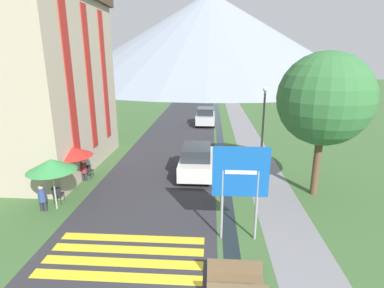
{
  "coord_description": "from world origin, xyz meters",
  "views": [
    {
      "loc": [
        0.38,
        -5.39,
        6.58
      ],
      "look_at": [
        -0.6,
        10.0,
        2.19
      ],
      "focal_mm": 28.0,
      "sensor_mm": 36.0,
      "label": 1
    }
  ],
  "objects_px": {
    "cafe_umbrella_front_green": "(51,165)",
    "person_standing_terrace": "(61,176)",
    "hotel_building": "(44,71)",
    "cafe_chair_far_right": "(88,170)",
    "cafe_chair_far_left": "(79,171)",
    "footbridge": "(236,284)",
    "cafe_chair_near_left": "(57,193)",
    "person_seated_near": "(84,169)",
    "parked_car_near": "(197,160)",
    "person_seated_far": "(42,197)",
    "cafe_umbrella_middle_red": "(71,151)",
    "parked_car_far": "(205,116)",
    "tree_by_path": "(324,99)",
    "streetlamp": "(263,122)",
    "road_sign": "(240,180)"
  },
  "relations": [
    {
      "from": "cafe_chair_far_left",
      "to": "footbridge",
      "type": "bearing_deg",
      "value": -51.34
    },
    {
      "from": "footbridge",
      "to": "person_seated_far",
      "type": "xyz_separation_m",
      "value": [
        -8.25,
        4.3,
        0.46
      ]
    },
    {
      "from": "parked_car_far",
      "to": "tree_by_path",
      "type": "distance_m",
      "value": 17.48
    },
    {
      "from": "road_sign",
      "to": "cafe_chair_far_left",
      "type": "bearing_deg",
      "value": 148.03
    },
    {
      "from": "footbridge",
      "to": "cafe_chair_far_right",
      "type": "xyz_separation_m",
      "value": [
        -7.71,
        8.11,
        0.29
      ]
    },
    {
      "from": "footbridge",
      "to": "tree_by_path",
      "type": "height_order",
      "value": "tree_by_path"
    },
    {
      "from": "hotel_building",
      "to": "cafe_chair_far_right",
      "type": "height_order",
      "value": "hotel_building"
    },
    {
      "from": "road_sign",
      "to": "person_standing_terrace",
      "type": "height_order",
      "value": "road_sign"
    },
    {
      "from": "hotel_building",
      "to": "person_standing_terrace",
      "type": "distance_m",
      "value": 6.73
    },
    {
      "from": "parked_car_far",
      "to": "road_sign",
      "type": "bearing_deg",
      "value": -85.28
    },
    {
      "from": "cafe_umbrella_front_green",
      "to": "cafe_chair_far_right",
      "type": "bearing_deg",
      "value": 89.2
    },
    {
      "from": "road_sign",
      "to": "cafe_chair_far_right",
      "type": "xyz_separation_m",
      "value": [
        -7.99,
        5.42,
        -1.89
      ]
    },
    {
      "from": "cafe_chair_far_left",
      "to": "cafe_umbrella_front_green",
      "type": "bearing_deg",
      "value": -90.31
    },
    {
      "from": "road_sign",
      "to": "parked_car_near",
      "type": "height_order",
      "value": "road_sign"
    },
    {
      "from": "road_sign",
      "to": "cafe_chair_near_left",
      "type": "relative_size",
      "value": 4.28
    },
    {
      "from": "parked_car_near",
      "to": "cafe_umbrella_front_green",
      "type": "xyz_separation_m",
      "value": [
        -6.16,
        -4.52,
        1.2
      ]
    },
    {
      "from": "person_standing_terrace",
      "to": "person_seated_near",
      "type": "relative_size",
      "value": 1.36
    },
    {
      "from": "parked_car_near",
      "to": "tree_by_path",
      "type": "distance_m",
      "value": 7.48
    },
    {
      "from": "cafe_chair_far_right",
      "to": "person_seated_near",
      "type": "xyz_separation_m",
      "value": [
        -0.12,
        -0.31,
        0.17
      ]
    },
    {
      "from": "cafe_chair_near_left",
      "to": "cafe_umbrella_front_green",
      "type": "relative_size",
      "value": 0.36
    },
    {
      "from": "cafe_umbrella_front_green",
      "to": "streetlamp",
      "type": "bearing_deg",
      "value": 29.0
    },
    {
      "from": "cafe_chair_far_right",
      "to": "cafe_chair_far_left",
      "type": "bearing_deg",
      "value": -167.18
    },
    {
      "from": "footbridge",
      "to": "cafe_chair_near_left",
      "type": "bearing_deg",
      "value": 147.52
    },
    {
      "from": "footbridge",
      "to": "streetlamp",
      "type": "xyz_separation_m",
      "value": [
        2.25,
        10.07,
        2.78
      ]
    },
    {
      "from": "cafe_umbrella_middle_red",
      "to": "parked_car_far",
      "type": "bearing_deg",
      "value": 67.34
    },
    {
      "from": "hotel_building",
      "to": "parked_car_near",
      "type": "height_order",
      "value": "hotel_building"
    },
    {
      "from": "cafe_chair_far_right",
      "to": "person_standing_terrace",
      "type": "relative_size",
      "value": 0.5
    },
    {
      "from": "hotel_building",
      "to": "cafe_umbrella_middle_red",
      "type": "distance_m",
      "value": 5.57
    },
    {
      "from": "person_seated_far",
      "to": "streetlamp",
      "type": "distance_m",
      "value": 12.21
    },
    {
      "from": "road_sign",
      "to": "cafe_chair_near_left",
      "type": "height_order",
      "value": "road_sign"
    },
    {
      "from": "cafe_umbrella_front_green",
      "to": "person_standing_terrace",
      "type": "distance_m",
      "value": 1.96
    },
    {
      "from": "parked_car_near",
      "to": "streetlamp",
      "type": "distance_m",
      "value": 4.51
    },
    {
      "from": "parked_car_near",
      "to": "parked_car_far",
      "type": "distance_m",
      "value": 13.88
    },
    {
      "from": "streetlamp",
      "to": "tree_by_path",
      "type": "height_order",
      "value": "tree_by_path"
    },
    {
      "from": "person_seated_far",
      "to": "cafe_chair_near_left",
      "type": "bearing_deg",
      "value": 68.9
    },
    {
      "from": "cafe_chair_near_left",
      "to": "parked_car_near",
      "type": "bearing_deg",
      "value": 39.86
    },
    {
      "from": "footbridge",
      "to": "parked_car_far",
      "type": "relative_size",
      "value": 0.44
    },
    {
      "from": "person_seated_near",
      "to": "cafe_umbrella_front_green",
      "type": "bearing_deg",
      "value": -88.76
    },
    {
      "from": "cafe_chair_far_left",
      "to": "cafe_umbrella_front_green",
      "type": "height_order",
      "value": "cafe_umbrella_front_green"
    },
    {
      "from": "parked_car_near",
      "to": "person_seated_far",
      "type": "xyz_separation_m",
      "value": [
        -6.65,
        -4.75,
        -0.22
      ]
    },
    {
      "from": "cafe_umbrella_front_green",
      "to": "person_seated_near",
      "type": "bearing_deg",
      "value": 91.24
    },
    {
      "from": "person_standing_terrace",
      "to": "cafe_umbrella_middle_red",
      "type": "bearing_deg",
      "value": 80.32
    },
    {
      "from": "road_sign",
      "to": "cafe_umbrella_middle_red",
      "type": "xyz_separation_m",
      "value": [
        -8.33,
        4.28,
        -0.43
      ]
    },
    {
      "from": "cafe_umbrella_front_green",
      "to": "streetlamp",
      "type": "distance_m",
      "value": 11.48
    },
    {
      "from": "cafe_chair_far_right",
      "to": "streetlamp",
      "type": "xyz_separation_m",
      "value": [
        9.96,
        1.96,
        2.5
      ]
    },
    {
      "from": "person_seated_far",
      "to": "streetlamp",
      "type": "bearing_deg",
      "value": 28.79
    },
    {
      "from": "cafe_umbrella_middle_red",
      "to": "road_sign",
      "type": "bearing_deg",
      "value": -27.22
    },
    {
      "from": "person_seated_far",
      "to": "person_standing_terrace",
      "type": "xyz_separation_m",
      "value": [
        0.05,
        1.76,
        0.3
      ]
    },
    {
      "from": "cafe_chair_near_left",
      "to": "cafe_umbrella_middle_red",
      "type": "relative_size",
      "value": 0.38
    },
    {
      "from": "cafe_chair_far_right",
      "to": "cafe_umbrella_middle_red",
      "type": "height_order",
      "value": "cafe_umbrella_middle_red"
    }
  ]
}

